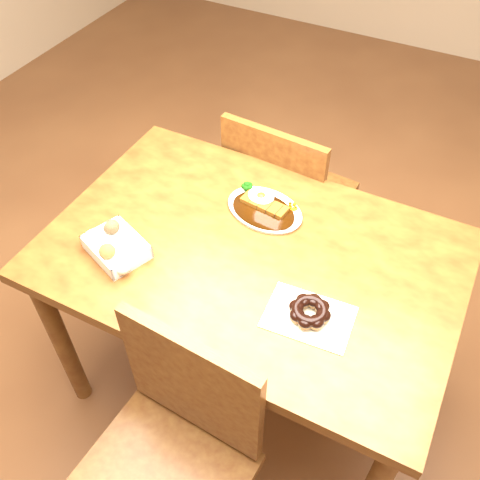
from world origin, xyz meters
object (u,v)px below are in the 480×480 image
at_px(katsu_curry_plate, 264,207).
at_px(pon_de_ring, 310,312).
at_px(table, 251,273).
at_px(donut_box, 115,246).
at_px(chair_near, 171,457).
at_px(chair_far, 285,198).

distance_m(katsu_curry_plate, pon_de_ring, 0.42).
bearing_deg(table, donut_box, -152.64).
height_order(chair_near, donut_box, chair_near).
bearing_deg(table, pon_de_ring, -30.49).
bearing_deg(donut_box, chair_near, -43.09).
distance_m(chair_near, katsu_curry_plate, 0.77).
bearing_deg(donut_box, katsu_curry_plate, 49.16).
xyz_separation_m(table, chair_far, (-0.11, 0.53, -0.17)).
height_order(chair_near, pon_de_ring, chair_near).
bearing_deg(katsu_curry_plate, donut_box, -130.84).
relative_size(table, chair_far, 1.38).
distance_m(donut_box, pon_de_ring, 0.59).
bearing_deg(chair_near, donut_box, 140.70).
bearing_deg(chair_near, chair_far, 101.37).
height_order(table, chair_far, chair_far).
bearing_deg(table, katsu_curry_plate, 103.45).
relative_size(chair_far, katsu_curry_plate, 3.15).
bearing_deg(chair_far, chair_near, 101.67).
distance_m(katsu_curry_plate, donut_box, 0.47).
relative_size(donut_box, pon_de_ring, 0.89).
distance_m(table, donut_box, 0.41).
bearing_deg(chair_near, katsu_curry_plate, 99.57).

